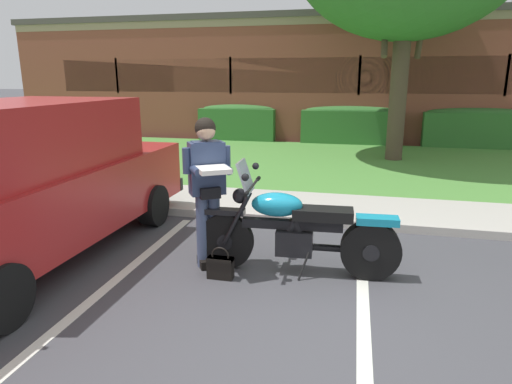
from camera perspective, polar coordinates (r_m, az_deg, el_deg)
The scene contains 14 objects.
ground_plane at distance 4.25m, azimuth 8.52°, elevation -15.67°, with size 140.00×140.00×0.00m, color #424247.
curb_strip at distance 6.66m, azimuth 10.59°, elevation -3.84°, with size 60.00×0.20×0.12m, color #B7B2A8.
concrete_walk at distance 7.48m, azimuth 10.94°, elevation -1.98°, with size 60.00×1.50×0.08m, color #B7B2A8.
grass_lawn at distance 11.41m, azimuth 11.92°, elevation 3.57°, with size 60.00×6.57×0.06m, color #518E3D.
stall_stripe_0 at distance 5.07m, azimuth -17.91°, elevation -10.98°, with size 0.12×4.40×0.01m, color silver.
stall_stripe_1 at distance 4.41m, azimuth 13.54°, elevation -14.64°, with size 0.12×4.40×0.01m, color silver.
motorcycle at distance 4.92m, azimuth 6.12°, elevation -5.01°, with size 2.24×0.82×1.26m.
rider_person at distance 4.96m, azimuth -6.22°, elevation 1.38°, with size 0.61×0.67×1.70m.
handbag at distance 4.90m, azimuth -4.57°, elevation -9.38°, with size 0.28×0.13×0.36m.
parked_suv_adjacent at distance 5.85m, azimuth -27.80°, elevation 1.27°, with size 2.03×4.84×1.86m.
hedge_left at distance 15.44m, azimuth -2.26°, elevation 8.96°, with size 2.60×0.90×1.24m.
hedge_center_left at distance 14.88m, azimuth 12.10°, elevation 8.45°, with size 3.17×0.90×1.24m.
hedge_center_right at distance 15.27m, azimuth 26.57°, elevation 7.41°, with size 3.27×0.90×1.24m.
brick_building at distance 19.73m, azimuth 13.26°, elevation 13.97°, with size 25.00×10.06×4.17m.
Camera 1 is at (0.25, -3.67, 2.12)m, focal length 31.29 mm.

